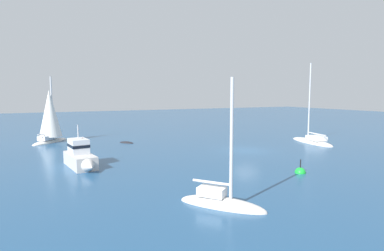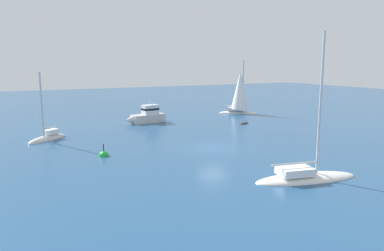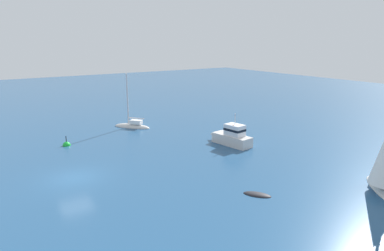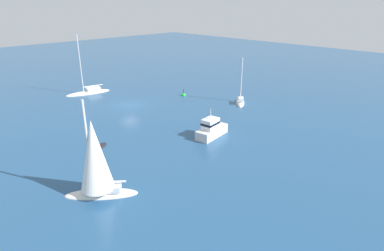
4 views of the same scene
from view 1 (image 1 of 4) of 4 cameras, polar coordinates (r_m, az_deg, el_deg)
ground_plane at (r=32.48m, az=9.83°, el=-4.52°), size 160.00×160.00×0.00m
yacht at (r=16.68m, az=5.37°, el=-13.91°), size 4.47×3.89×7.10m
sailboat at (r=40.95m, az=-24.54°, el=1.28°), size 5.38×4.85×8.19m
sloop at (r=39.89m, az=21.09°, el=-2.66°), size 7.44×3.53×9.78m
cabin_cruiser at (r=26.27m, az=-19.70°, el=-5.34°), size 5.42×2.21×3.33m
rib at (r=37.65m, az=-11.88°, el=-3.13°), size 2.10×1.80×0.33m
channel_buoy at (r=24.51m, az=19.17°, el=-8.16°), size 0.80×0.80×1.41m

